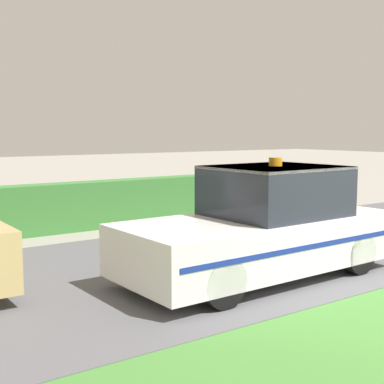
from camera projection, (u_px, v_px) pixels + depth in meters
name	position (u px, v px, depth m)	size (l,w,h in m)	color
road_strip	(237.00, 255.00, 9.09)	(28.00, 5.23, 0.01)	#5B5B60
garden_hedge	(104.00, 204.00, 11.70)	(9.34, 0.53, 1.02)	#3D7F38
police_car	(263.00, 227.00, 7.68)	(4.21, 1.80, 1.71)	black
wheelie_bin	(272.00, 193.00, 13.55)	(0.75, 0.72, 1.05)	#23662D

